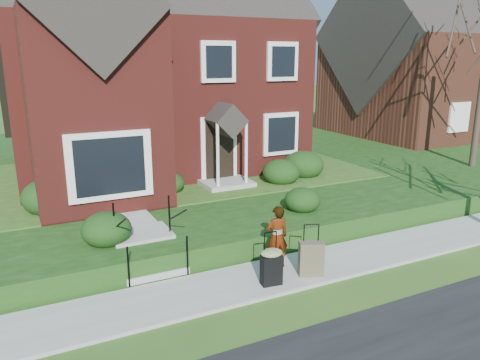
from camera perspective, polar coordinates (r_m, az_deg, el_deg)
ground at (r=10.71m, az=4.80°, el=-11.60°), size 120.00×120.00×0.00m
sidewalk at (r=10.69m, az=4.81°, el=-11.41°), size 60.00×1.60×0.08m
terrace at (r=21.57m, az=-1.03°, el=2.87°), size 44.00×20.00×0.60m
walkway at (r=14.03m, az=-14.82°, el=-2.81°), size 1.20×6.00×0.06m
main_house at (r=18.43m, az=-11.67°, el=16.08°), size 10.40×10.20×9.40m
neighbour_house at (r=28.47m, az=22.00°, el=14.75°), size 9.40×8.00×9.20m
front_steps at (r=11.18m, az=-11.36°, el=-8.01°), size 1.40×2.02×1.50m
foundation_shrubs at (r=14.31m, az=-4.28°, el=-0.21°), size 10.00×4.52×1.04m
woman at (r=10.68m, az=4.53°, el=-6.92°), size 0.56×0.40×1.46m
suitcase_black at (r=9.99m, az=3.85°, el=-10.24°), size 0.52×0.44×1.16m
suitcase_olive at (r=10.52m, az=8.66°, el=-9.42°), size 0.61×0.49×1.16m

